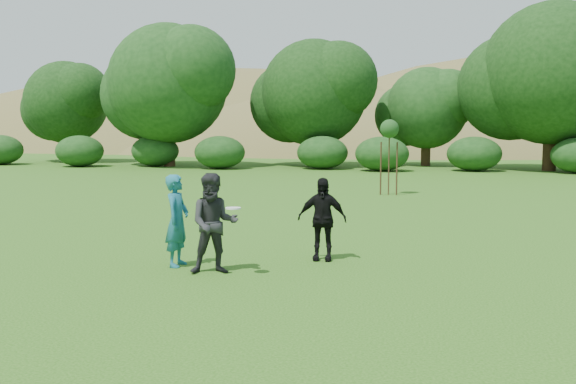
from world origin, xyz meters
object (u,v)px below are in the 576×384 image
player_teal (177,220)px  player_grey (214,224)px  player_black (322,219)px  sapling (389,131)px

player_teal → player_grey: player_grey is taller
player_grey → player_black: 2.28m
player_grey → sapling: (2.26, 13.68, 1.52)m
player_grey → player_teal: bearing=135.4°
player_teal → sapling: bearing=-13.0°
player_teal → player_black: 2.79m
player_teal → player_black: bearing=-66.5°
player_teal → player_black: (2.56, 1.10, -0.05)m
player_black → sapling: sapling is taller
player_teal → sapling: (3.13, 13.26, 1.56)m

